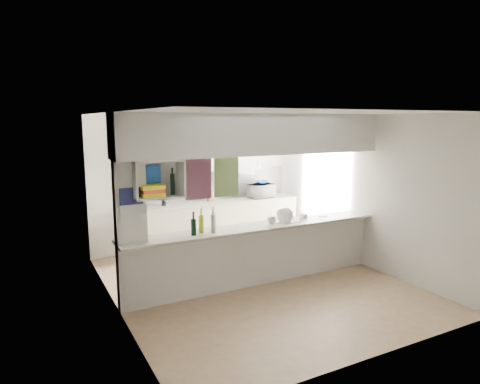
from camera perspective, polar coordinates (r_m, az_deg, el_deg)
floor at (r=6.79m, az=2.20°, el=-12.08°), size 4.80×4.80×0.00m
ceiling at (r=6.31m, az=2.35°, el=10.43°), size 4.80×4.80×0.00m
wall_back at (r=8.56m, az=-5.79°, el=1.42°), size 4.20×0.00×4.20m
wall_left at (r=5.69m, az=-16.39°, el=-3.03°), size 0.00×4.80×4.80m
wall_right at (r=7.68m, az=15.97°, el=0.17°), size 0.00×4.80×4.80m
servery_partition at (r=6.28m, az=0.92°, el=1.84°), size 4.20×0.50×2.60m
cubby_shelf at (r=5.69m, az=-11.19°, el=1.37°), size 0.65×0.35×0.50m
kitchen_run at (r=8.46m, az=-4.07°, el=-1.91°), size 3.60×0.63×2.24m
microwave at (r=8.86m, az=2.84°, el=0.16°), size 0.54×0.40×0.28m
bowl at (r=8.86m, az=2.92°, el=1.29°), size 0.26×0.26×0.06m
dish_rack at (r=6.78m, az=6.19°, el=-3.22°), size 0.50×0.43×0.23m
cup at (r=6.56m, az=4.23°, el=-3.83°), size 0.15×0.15×0.10m
wine_bottles at (r=6.06m, az=-4.93°, el=-4.30°), size 0.37×0.15×0.37m
plastic_tubs at (r=7.11m, az=8.62°, el=-3.14°), size 0.49×0.18×0.07m
utensil_jar at (r=8.12m, az=-10.10°, el=-1.38°), size 0.09×0.09×0.13m
knife_block at (r=8.47m, az=-4.02°, el=-0.51°), size 0.13×0.11×0.21m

